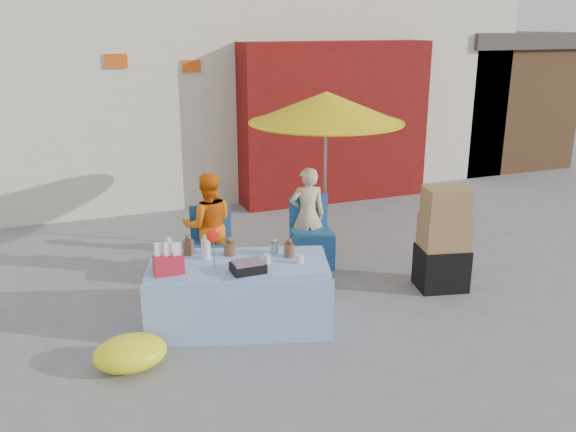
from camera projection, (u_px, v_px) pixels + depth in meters
name	position (u px, v px, depth m)	size (l,w,h in m)	color
ground	(314.00, 330.00, 5.97)	(80.00, 80.00, 0.00)	slate
backdrop	(186.00, 11.00, 11.88)	(14.00, 8.00, 7.80)	silver
market_table	(239.00, 293.00, 5.97)	(1.92, 1.31, 1.06)	#98B6F3
chair_left	(213.00, 259.00, 7.07)	(0.56, 0.55, 0.85)	#1F5291
chair_right	(312.00, 246.00, 7.50)	(0.56, 0.55, 0.85)	#1F5291
vendor_orange	(208.00, 226.00, 7.07)	(0.61, 0.47, 1.25)	orange
vendor_beige	(307.00, 215.00, 7.51)	(0.44, 0.29, 1.21)	beige
umbrella	(326.00, 108.00, 7.36)	(1.90, 1.90, 2.09)	gray
box_stack	(443.00, 243.00, 6.76)	(0.61, 0.54, 1.18)	black
tarp_bundle	(130.00, 353.00, 5.27)	(0.63, 0.51, 0.29)	#FFF71A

